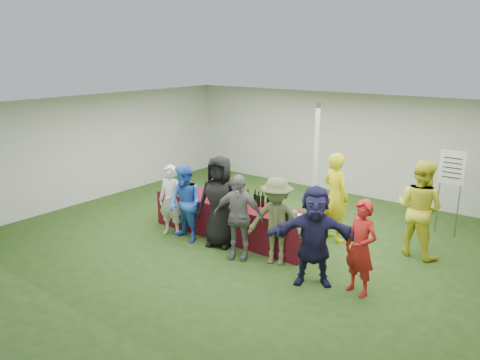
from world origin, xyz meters
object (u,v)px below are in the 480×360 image
Objects in this scene: customer_2 at (220,201)px; customer_4 at (276,221)px; staff_pourer at (336,197)px; customer_1 at (185,204)px; customer_3 at (238,217)px; customer_5 at (314,236)px; wine_list_sign at (451,174)px; staff_back at (419,208)px; customer_6 at (361,248)px; dump_bucket at (291,216)px; serving_table at (232,219)px; customer_0 at (171,200)px.

customer_4 is at bearing -17.23° from customer_2.
staff_pourer is 1.16× the size of customer_1.
customer_3 is 1.60m from customer_5.
customer_4 is (-2.08, -3.29, -0.51)m from wine_list_sign.
staff_pourer is 1.58m from staff_back.
customer_2 is at bearing -165.71° from customer_6.
customer_4 is at bearing 100.76° from staff_pourer.
dump_bucket is 0.14× the size of staff_pourer.
staff_back is 1.14× the size of customer_3.
customer_5 reaches higher than serving_table.
serving_table is at bearing 34.39° from staff_back.
customer_1 is at bearing 159.04° from customer_3.
customer_4 is at bearing -2.88° from customer_3.
staff_back reaches higher than customer_2.
staff_back reaches higher than customer_6.
dump_bucket is 0.96m from customer_3.
customer_4 reaches higher than customer_6.
dump_bucket is 2.41m from staff_back.
wine_list_sign reaches higher than customer_0.
customer_5 reaches higher than customer_3.
serving_table is at bearing -141.55° from wine_list_sign.
serving_table is 1.97× the size of staff_back.
customer_1 is (-2.14, -0.52, -0.06)m from dump_bucket.
customer_2 is at bearing -4.19° from customer_0.
serving_table is at bearing 18.77° from customer_0.
staff_pourer is at bearing 21.21° from staff_back.
serving_table is at bearing 141.45° from customer_4.
customer_3 is at bearing -146.84° from dump_bucket.
customer_2 is (0.08, -0.49, 0.53)m from serving_table.
staff_back reaches higher than serving_table.
customer_0 is at bearing 165.25° from customer_4.
customer_3 is 1.04× the size of customer_6.
staff_back is at bearing 12.13° from customer_0.
staff_pourer is 1.13× the size of customer_4.
staff_back is 1.01× the size of customer_2.
customer_1 is (-2.37, -1.87, -0.13)m from staff_pourer.
customer_6 is (3.06, -0.66, 0.40)m from serving_table.
customer_1 is (-3.93, -2.14, -0.13)m from staff_back.
staff_pourer is 1.13× the size of customer_3.
customer_2 reaches higher than serving_table.
customer_0 reaches higher than dump_bucket.
staff_back is 4.86m from customer_0.
customer_6 is at bearing 10.52° from customer_1.
staff_pourer is 2.33m from customer_2.
dump_bucket is at bearing 51.71° from customer_4.
customer_3 reaches higher than customer_6.
staff_back reaches higher than customer_0.
customer_1 is at bearing -176.60° from customer_2.
staff_pourer is 3.37m from customer_0.
wine_list_sign is 4.74m from customer_2.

